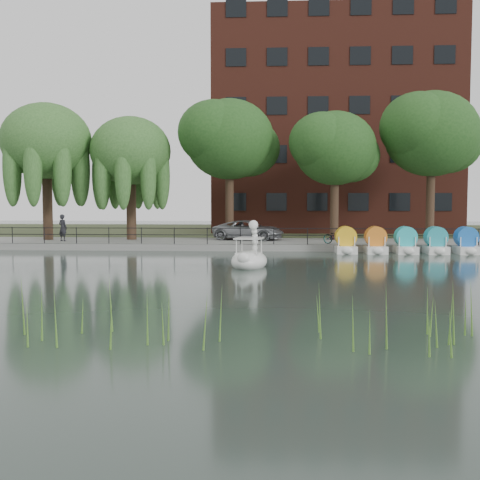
# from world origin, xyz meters

# --- Properties ---
(ground_plane) EXTENTS (120.00, 120.00, 0.00)m
(ground_plane) POSITION_xyz_m (0.00, 0.00, 0.00)
(ground_plane) COLOR #38443D
(promenade) EXTENTS (40.00, 6.00, 0.40)m
(promenade) POSITION_xyz_m (0.00, 16.00, 0.20)
(promenade) COLOR gray
(promenade) RESTS_ON ground_plane
(kerb) EXTENTS (40.00, 0.25, 0.40)m
(kerb) POSITION_xyz_m (0.00, 13.05, 0.20)
(kerb) COLOR gray
(kerb) RESTS_ON ground_plane
(land_strip) EXTENTS (60.00, 22.00, 0.36)m
(land_strip) POSITION_xyz_m (0.00, 30.00, 0.18)
(land_strip) COLOR #47512D
(land_strip) RESTS_ON ground_plane
(railing) EXTENTS (32.00, 0.05, 1.00)m
(railing) POSITION_xyz_m (0.00, 13.25, 1.15)
(railing) COLOR black
(railing) RESTS_ON promenade
(apartment_building) EXTENTS (20.00, 10.07, 18.00)m
(apartment_building) POSITION_xyz_m (7.00, 29.97, 9.36)
(apartment_building) COLOR #4C1E16
(apartment_building) RESTS_ON land_strip
(willow_left) EXTENTS (5.88, 5.88, 9.01)m
(willow_left) POSITION_xyz_m (-13.00, 16.50, 6.87)
(willow_left) COLOR #473323
(willow_left) RESTS_ON promenade
(willow_mid) EXTENTS (5.32, 5.32, 8.15)m
(willow_mid) POSITION_xyz_m (-7.50, 17.00, 6.25)
(willow_mid) COLOR #473323
(willow_mid) RESTS_ON promenade
(broadleaf_center) EXTENTS (6.00, 6.00, 9.25)m
(broadleaf_center) POSITION_xyz_m (-1.00, 18.00, 7.06)
(broadleaf_center) COLOR #473323
(broadleaf_center) RESTS_ON promenade
(broadleaf_right) EXTENTS (5.40, 5.40, 8.32)m
(broadleaf_right) POSITION_xyz_m (6.00, 17.50, 6.39)
(broadleaf_right) COLOR #473323
(broadleaf_right) RESTS_ON promenade
(broadleaf_far) EXTENTS (6.30, 6.30, 9.71)m
(broadleaf_far) POSITION_xyz_m (12.50, 18.50, 7.40)
(broadleaf_far) COLOR #473323
(broadleaf_far) RESTS_ON promenade
(minivan) EXTENTS (3.65, 5.76, 1.48)m
(minivan) POSITION_xyz_m (0.33, 17.02, 1.14)
(minivan) COLOR gray
(minivan) RESTS_ON promenade
(bicycle) EXTENTS (1.36, 1.80, 1.00)m
(bicycle) POSITION_xyz_m (5.78, 13.72, 0.90)
(bicycle) COLOR gray
(bicycle) RESTS_ON promenade
(pedestrian) EXTENTS (0.85, 0.74, 1.98)m
(pedestrian) POSITION_xyz_m (-11.53, 15.18, 1.39)
(pedestrian) COLOR black
(pedestrian) RESTS_ON promenade
(swan_boat) EXTENTS (2.04, 2.77, 2.13)m
(swan_boat) POSITION_xyz_m (0.89, 4.79, 0.47)
(swan_boat) COLOR white
(swan_boat) RESTS_ON ground_plane
(pedal_boat_row) EXTENTS (7.95, 1.70, 1.40)m
(pedal_boat_row) POSITION_xyz_m (9.53, 12.12, 0.61)
(pedal_boat_row) COLOR white
(pedal_boat_row) RESTS_ON ground_plane
(reed_bank) EXTENTS (24.00, 2.40, 1.20)m
(reed_bank) POSITION_xyz_m (2.00, -9.50, 0.60)
(reed_bank) COLOR #669938
(reed_bank) RESTS_ON ground_plane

